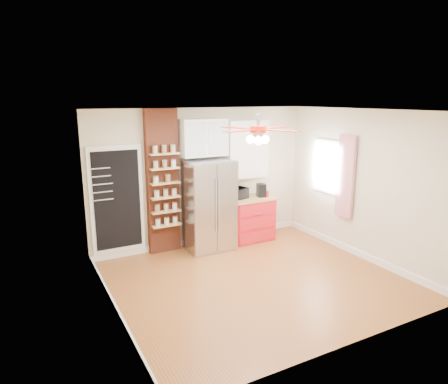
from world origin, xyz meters
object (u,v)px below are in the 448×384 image
canister_left (266,194)px  red_cabinet (250,218)px  toaster_oven (238,193)px  fridge (208,205)px  ceiling_fan (258,130)px  pantry_jar_oats (156,180)px  coffee_maker (261,190)px

canister_left → red_cabinet: bearing=163.9°
red_cabinet → toaster_oven: (-0.28, 0.03, 0.56)m
fridge → toaster_oven: size_ratio=4.44×
ceiling_fan → canister_left: (1.25, 1.59, -1.46)m
red_cabinet → ceiling_fan: size_ratio=0.67×
fridge → ceiling_fan: ceiling_fan is taller
ceiling_fan → fridge: bearing=91.8°
canister_left → toaster_oven: bearing=167.9°
red_cabinet → ceiling_fan: bearing=-118.7°
toaster_oven → pantry_jar_oats: pantry_jar_oats is taller
ceiling_fan → canister_left: ceiling_fan is taller
ceiling_fan → coffee_maker: size_ratio=5.14×
fridge → pantry_jar_oats: (-0.98, 0.15, 0.56)m
canister_left → pantry_jar_oats: size_ratio=1.06×
fridge → canister_left: bearing=-2.0°
canister_left → pantry_jar_oats: pantry_jar_oats is taller
red_cabinet → ceiling_fan: 2.75m
red_cabinet → pantry_jar_oats: (-1.95, 0.10, 0.98)m
ceiling_fan → pantry_jar_oats: bearing=120.0°
toaster_oven → coffee_maker: size_ratio=1.45×
fridge → toaster_oven: bearing=6.9°
red_cabinet → ceiling_fan: (-0.92, -1.68, 1.97)m
fridge → ceiling_fan: 2.25m
fridge → red_cabinet: size_ratio=1.86×
fridge → ceiling_fan: (0.05, -1.63, 1.55)m
fridge → pantry_jar_oats: size_ratio=14.20×
ceiling_fan → canister_left: size_ratio=10.67×
red_cabinet → toaster_oven: size_ratio=2.38×
coffee_maker → pantry_jar_oats: size_ratio=2.21×
fridge → red_cabinet: 1.06m
coffee_maker → pantry_jar_oats: pantry_jar_oats is taller
fridge → red_cabinet: fridge is taller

